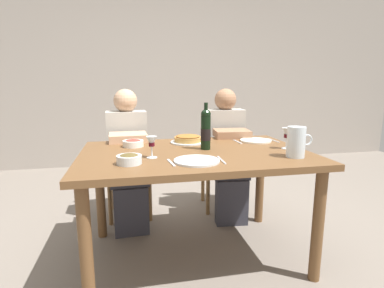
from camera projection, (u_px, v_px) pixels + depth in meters
ground_plane at (195, 255)px, 2.18m from camera, size 8.00×8.00×0.00m
back_wall at (157, 70)px, 4.49m from camera, size 8.00×0.10×2.80m
dining_table at (195, 165)px, 2.04m from camera, size 1.50×1.00×0.76m
wine_bottle at (206, 129)px, 2.07m from camera, size 0.07×0.07×0.32m
water_pitcher at (296, 144)px, 1.86m from camera, size 0.17×0.11×0.19m
baked_tart at (188, 139)px, 2.32m from camera, size 0.26×0.26×0.06m
salad_bowl at (133, 143)px, 2.18m from camera, size 0.15×0.15×0.05m
olive_bowl at (129, 159)px, 1.71m from camera, size 0.14×0.14×0.06m
wine_glass_left_diner at (152, 143)px, 1.83m from camera, size 0.07×0.07×0.13m
wine_glass_right_diner at (287, 134)px, 2.09m from camera, size 0.07×0.07×0.15m
dinner_plate_left_setting at (256, 141)px, 2.38m from camera, size 0.24×0.24×0.01m
dinner_plate_right_setting at (197, 161)px, 1.76m from camera, size 0.27×0.27×0.01m
fork_left_setting at (238, 142)px, 2.35m from camera, size 0.02×0.16×0.00m
knife_left_setting at (273, 140)px, 2.41m from camera, size 0.02×0.18×0.00m
knife_right_setting at (222, 160)px, 1.79m from camera, size 0.02×0.18×0.00m
spoon_right_setting at (171, 163)px, 1.73m from camera, size 0.03×0.16×0.00m
chair_left at (128, 161)px, 2.82m from camera, size 0.42×0.42×0.87m
diner_left at (128, 154)px, 2.57m from camera, size 0.35×0.51×1.16m
chair_right at (221, 156)px, 3.02m from camera, size 0.44×0.44×0.87m
diner_right at (227, 149)px, 2.76m from camera, size 0.37×0.53×1.16m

